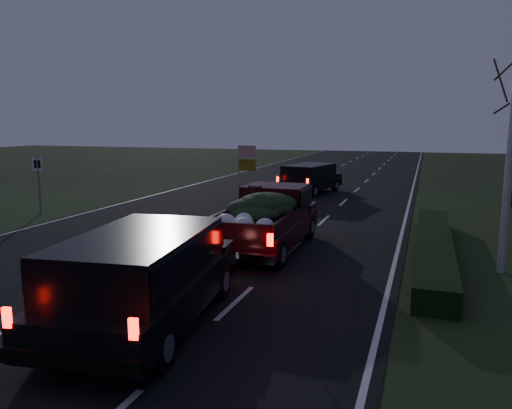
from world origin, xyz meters
The scene contains 7 objects.
ground centered at (0.00, 0.00, 0.00)m, with size 120.00×120.00×0.00m, color black.
road_asphalt centered at (0.00, 0.00, 0.01)m, with size 14.00×120.00×0.02m, color black.
hedge_row centered at (7.80, 3.00, 0.30)m, with size 1.00×10.00×0.60m, color black.
route_sign centered at (-8.50, 5.00, 1.66)m, with size 0.55×0.08×2.50m.
pickup_truck centered at (2.80, 2.37, 1.09)m, with size 2.20×5.59×2.92m.
lead_suv centered at (1.26, 15.17, 1.02)m, with size 2.88×5.00×1.35m.
rear_suv centered at (2.41, -4.31, 1.17)m, with size 2.94×5.61×1.54m.
Camera 1 is at (7.46, -12.36, 3.96)m, focal length 35.00 mm.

